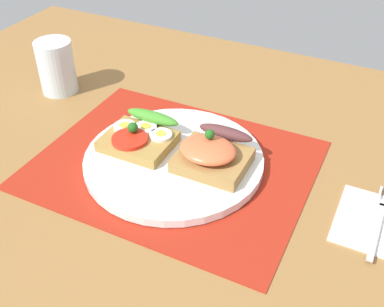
{
  "coord_description": "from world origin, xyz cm",
  "views": [
    {
      "loc": [
        26.33,
        -47.55,
        43.46
      ],
      "look_at": [
        3.0,
        0.0,
        3.08
      ],
      "focal_mm": 43.72,
      "sensor_mm": 36.0,
      "label": 1
    }
  ],
  "objects": [
    {
      "name": "placemat",
      "position": [
        0.0,
        0.0,
        0.15
      ],
      "size": [
        39.58,
        31.51,
        0.3
      ],
      "primitive_type": "cube",
      "color": "#9D2212",
      "rests_on": "ground_plane"
    },
    {
      "name": "ground_plane",
      "position": [
        0.0,
        0.0,
        -1.6
      ],
      "size": [
        120.0,
        90.0,
        3.2
      ],
      "primitive_type": "cube",
      "color": "olive"
    },
    {
      "name": "sandwich_salmon",
      "position": [
        5.77,
        0.89,
        3.55
      ],
      "size": [
        9.9,
        9.9,
        5.51
      ],
      "color": "olive",
      "rests_on": "plate"
    },
    {
      "name": "fork",
      "position": [
        29.16,
        0.89,
        0.76
      ],
      "size": [
        1.62,
        14.11,
        0.32
      ],
      "color": "#B7B7BC",
      "rests_on": "napkin"
    },
    {
      "name": "plate",
      "position": [
        0.0,
        0.0,
        0.94
      ],
      "size": [
        26.43,
        26.43,
        1.28
      ],
      "primitive_type": "cylinder",
      "color": "white",
      "rests_on": "placemat"
    },
    {
      "name": "napkin",
      "position": [
        29.55,
        0.67,
        0.3
      ],
      "size": [
        11.22,
        11.28,
        0.6
      ],
      "primitive_type": "cube",
      "color": "white",
      "rests_on": "ground_plane"
    },
    {
      "name": "sandwich_egg_tomato",
      "position": [
        -6.04,
        0.69,
        2.91
      ],
      "size": [
        10.17,
        9.8,
        3.83
      ],
      "color": "olive",
      "rests_on": "plate"
    },
    {
      "name": "drinking_glass",
      "position": [
        -29.37,
        10.36,
        4.82
      ],
      "size": [
        6.58,
        6.58,
        9.64
      ],
      "primitive_type": "cylinder",
      "color": "silver",
      "rests_on": "ground_plane"
    }
  ]
}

